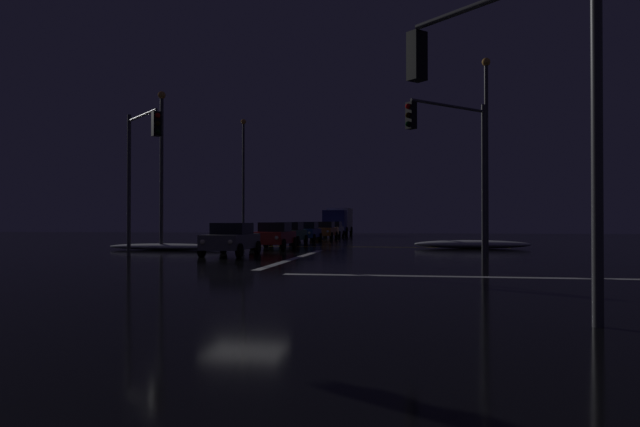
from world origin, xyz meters
name	(u,v)px	position (x,y,z in m)	size (l,w,h in m)	color
ground	(246,275)	(0.00, 0.00, -0.05)	(120.00, 120.00, 0.10)	black
stop_line_north	(296,258)	(0.00, 7.82, 0.00)	(0.35, 13.35, 0.01)	white
centre_line_ns	(332,247)	(0.00, 19.42, 0.00)	(22.00, 0.15, 0.01)	yellow
crosswalk_bar_east	(504,277)	(7.92, 0.00, 0.00)	(13.35, 0.40, 0.01)	white
snow_bank_left_curb	(168,247)	(-8.62, 13.71, 0.18)	(7.15, 1.50, 0.37)	white
snow_bank_right_curb	(472,244)	(8.62, 18.42, 0.25)	(6.87, 1.50, 0.50)	white
sedan_gray	(231,239)	(-3.54, 9.46, 0.80)	(2.02, 4.33, 1.57)	slate
sedan_red	(274,235)	(-3.02, 16.13, 0.80)	(2.02, 4.33, 1.57)	maroon
sedan_green	(289,233)	(-3.46, 22.28, 0.80)	(2.02, 4.33, 1.57)	#14512D
sedan_blue	(306,231)	(-3.49, 28.88, 0.80)	(2.02, 4.33, 1.57)	navy
sedan_orange	(324,230)	(-3.01, 35.21, 0.80)	(2.02, 4.33, 1.57)	#C66014
sedan_silver	(332,229)	(-3.06, 40.86, 0.80)	(2.02, 4.33, 1.57)	#B7B7BC
box_truck	(339,220)	(-3.50, 48.86, 1.71)	(2.68, 8.28, 3.08)	navy
traffic_signal_se	(506,82)	(6.99, -6.99, 4.24)	(3.15, 3.15, 6.14)	#4C4C51
traffic_signal_nw	(140,157)	(-7.16, 7.16, 4.61)	(2.88, 2.88, 6.75)	#4C4C51
traffic_signal_ne	(455,150)	(6.95, 6.95, 4.63)	(3.39, 3.39, 6.71)	#4C4C51
streetlamp_right_near	(486,142)	(8.92, 13.42, 5.77)	(0.44, 0.44, 10.13)	#424247
streetlamp_left_far	(243,171)	(-8.92, 29.42, 5.77)	(0.44, 0.44, 10.14)	#424247
streetlamp_left_near	(162,158)	(-8.92, 13.42, 5.20)	(0.44, 0.44, 9.02)	#424247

